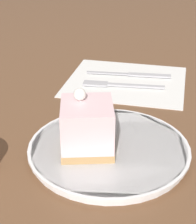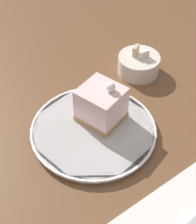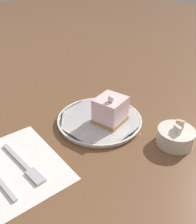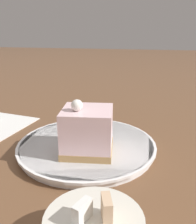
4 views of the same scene
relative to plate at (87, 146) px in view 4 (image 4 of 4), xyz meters
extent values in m
plane|color=brown|center=(-0.03, -0.04, -0.01)|extent=(4.00, 4.00, 0.00)
cylinder|color=white|center=(0.00, 0.00, 0.00)|extent=(0.22, 0.22, 0.01)
cylinder|color=white|center=(0.00, 0.00, 0.00)|extent=(0.23, 0.23, 0.00)
cube|color=#AD8451|center=(-0.01, 0.03, 0.01)|extent=(0.08, 0.08, 0.01)
cube|color=silver|center=(-0.01, 0.03, 0.05)|extent=(0.08, 0.08, 0.06)
sphere|color=white|center=(0.00, 0.04, 0.08)|extent=(0.02, 0.02, 0.02)
cube|color=#D8B28C|center=(-0.07, 0.20, 0.04)|extent=(0.01, 0.02, 0.02)
cube|color=white|center=(-0.05, 0.20, 0.04)|extent=(0.02, 0.02, 0.02)
camera|label=1|loc=(-0.45, -0.01, 0.30)|focal=60.00mm
camera|label=2|loc=(0.32, -0.33, 0.51)|focal=60.00mm
camera|label=3|loc=(0.43, 0.38, 0.39)|focal=40.00mm
camera|label=4|loc=(-0.09, 0.37, 0.19)|focal=40.00mm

